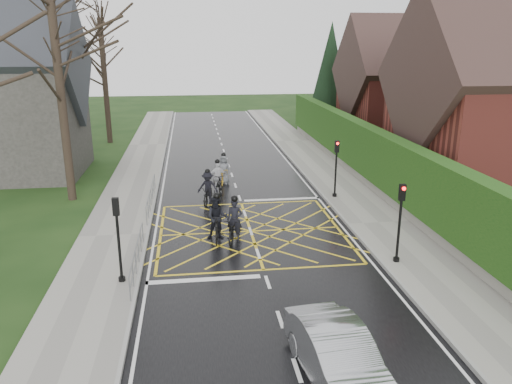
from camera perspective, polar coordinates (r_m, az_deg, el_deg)
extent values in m
plane|color=black|center=(22.52, -0.62, -4.53)|extent=(120.00, 120.00, 0.00)
cube|color=black|center=(22.52, -0.62, -4.51)|extent=(9.00, 80.00, 0.01)
cube|color=gray|center=(23.92, 13.83, -3.54)|extent=(3.00, 80.00, 0.15)
cube|color=gray|center=(22.63, -15.94, -4.90)|extent=(3.00, 80.00, 0.15)
cube|color=slate|center=(29.78, 12.92, 1.11)|extent=(0.50, 38.00, 0.70)
cube|color=#123B10|center=(29.36, 13.14, 4.40)|extent=(0.90, 38.00, 2.80)
cube|color=maroon|center=(30.64, 27.03, 5.70)|extent=(11.00, 9.00, 6.50)
cube|color=maroon|center=(42.81, 16.52, 9.18)|extent=(9.00, 8.00, 6.00)
cube|color=#34231F|center=(42.55, 16.86, 13.05)|extent=(9.80, 8.80, 8.80)
cube|color=maroon|center=(43.66, 20.52, 16.22)|extent=(0.70, 0.70, 1.60)
cylinder|color=black|center=(49.26, 8.25, 7.79)|extent=(0.50, 0.50, 1.20)
cone|color=black|center=(48.77, 8.47, 12.90)|extent=(4.60, 4.60, 10.00)
cube|color=#2D2B28|center=(34.93, -26.03, 7.42)|extent=(8.00, 7.00, 7.00)
cube|color=#26282D|center=(34.64, -26.76, 12.95)|extent=(8.80, 7.80, 7.80)
cylinder|color=black|center=(27.73, -21.38, 10.11)|extent=(0.44, 0.44, 11.00)
cylinder|color=black|center=(35.69, -20.12, 12.31)|extent=(0.44, 0.44, 12.00)
cylinder|color=black|center=(43.48, -16.87, 11.92)|extent=(0.44, 0.44, 10.00)
cylinder|color=slate|center=(18.89, -13.53, -6.09)|extent=(0.05, 5.00, 0.05)
cylinder|color=slate|center=(19.06, -13.43, -7.34)|extent=(0.04, 5.00, 0.04)
cylinder|color=slate|center=(16.85, -14.22, -10.95)|extent=(0.04, 0.04, 1.00)
cylinder|color=slate|center=(21.38, -12.80, -4.73)|extent=(0.04, 0.04, 1.00)
cylinder|color=slate|center=(25.94, -11.96, 0.34)|extent=(0.05, 6.00, 0.05)
cylinder|color=slate|center=(26.07, -11.90, -0.61)|extent=(0.04, 6.00, 0.04)
cylinder|color=slate|center=(23.24, -12.39, -2.93)|extent=(0.04, 0.04, 1.00)
cylinder|color=slate|center=(28.95, -11.50, 1.06)|extent=(0.04, 0.04, 1.00)
cylinder|color=black|center=(27.00, 9.09, 2.25)|extent=(0.10, 0.10, 3.00)
cylinder|color=black|center=(27.37, 8.96, -0.49)|extent=(0.24, 0.24, 0.30)
cube|color=black|center=(26.69, 9.23, 5.16)|extent=(0.22, 0.16, 0.62)
sphere|color=#FF0C0C|center=(26.54, 9.32, 5.49)|extent=(0.14, 0.14, 0.14)
cylinder|color=black|center=(19.48, 16.03, -3.99)|extent=(0.10, 0.10, 3.00)
cylinder|color=black|center=(19.98, 15.72, -7.61)|extent=(0.24, 0.24, 0.30)
cube|color=black|center=(19.04, 16.37, -0.05)|extent=(0.22, 0.16, 0.62)
sphere|color=#FF0C0C|center=(18.88, 16.56, 0.37)|extent=(0.14, 0.14, 0.14)
cylinder|color=black|center=(17.84, -15.38, -5.89)|extent=(0.10, 0.10, 3.00)
cylinder|color=black|center=(18.39, -15.05, -9.77)|extent=(0.24, 0.24, 0.30)
cube|color=black|center=(17.36, -15.74, -1.62)|extent=(0.22, 0.16, 0.62)
sphere|color=#FF0C0C|center=(17.42, -15.73, -0.93)|extent=(0.14, 0.14, 0.14)
imported|color=black|center=(21.36, -2.42, -4.21)|extent=(1.31, 2.17, 1.08)
imported|color=black|center=(21.32, -2.46, -3.17)|extent=(0.77, 0.62, 1.83)
sphere|color=black|center=(21.02, -2.49, -0.77)|extent=(0.29, 0.29, 0.29)
imported|color=black|center=(21.48, -4.42, -3.87)|extent=(0.84, 2.14, 1.25)
imported|color=black|center=(21.46, -4.45, -2.95)|extent=(1.01, 0.84, 1.92)
sphere|color=black|center=(21.15, -4.51, -0.46)|extent=(0.30, 0.30, 0.30)
imported|color=black|center=(26.33, -5.49, -0.25)|extent=(1.09, 2.01, 1.00)
imported|color=black|center=(26.33, -5.52, 0.54)|extent=(1.21, 0.87, 1.70)
sphere|color=black|center=(26.10, -5.57, 2.37)|extent=(0.27, 0.27, 0.27)
imported|color=black|center=(28.04, -4.38, 1.02)|extent=(0.92, 2.01, 1.17)
imported|color=silver|center=(28.05, -4.40, 1.68)|extent=(1.11, 0.63, 1.78)
sphere|color=black|center=(27.83, -4.44, 3.49)|extent=(0.28, 0.28, 0.28)
imported|color=gold|center=(29.81, -3.68, 1.86)|extent=(1.21, 2.07, 1.03)
imported|color=#4F5256|center=(29.82, -3.71, 2.58)|extent=(0.98, 0.77, 1.75)
sphere|color=black|center=(29.61, -3.74, 4.26)|extent=(0.27, 0.27, 0.27)
imported|color=#A4A7AB|center=(13.14, 9.40, -18.15)|extent=(2.02, 4.51, 1.44)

